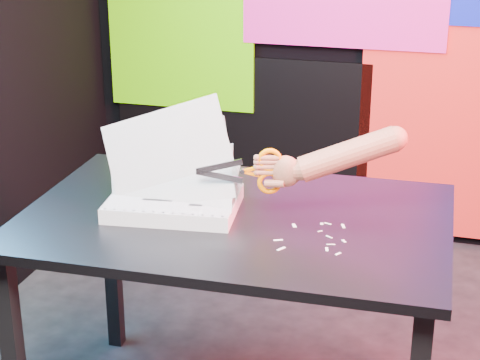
% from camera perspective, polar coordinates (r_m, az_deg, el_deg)
% --- Properties ---
extents(room, '(3.01, 3.01, 2.71)m').
position_cam_1_polar(room, '(2.30, 8.18, 12.00)').
color(room, black).
rests_on(room, ground).
extents(backdrop, '(2.88, 0.05, 2.08)m').
position_cam_1_polar(backdrop, '(3.80, 11.96, 9.09)').
color(backdrop, red).
rests_on(backdrop, ground).
extents(work_table, '(1.28, 0.87, 0.75)m').
position_cam_1_polar(work_table, '(2.42, -0.33, -4.32)').
color(work_table, black).
rests_on(work_table, ground).
extents(printout_stack, '(0.46, 0.32, 0.36)m').
position_cam_1_polar(printout_stack, '(2.42, -4.74, -1.43)').
color(printout_stack, silver).
rests_on(printout_stack, work_table).
extents(scissors, '(0.24, 0.08, 0.14)m').
position_cam_1_polar(scissors, '(2.33, 1.69, 0.62)').
color(scissors, '#B2B2B2').
rests_on(scissors, printout_stack).
extents(hand_forearm, '(0.42, 0.16, 0.18)m').
position_cam_1_polar(hand_forearm, '(2.33, 6.95, 1.65)').
color(hand_forearm, '#A75C45').
rests_on(hand_forearm, work_table).
extents(paper_clippings, '(0.20, 0.23, 0.00)m').
position_cam_1_polar(paper_clippings, '(2.25, 5.41, -4.02)').
color(paper_clippings, silver).
rests_on(paper_clippings, work_table).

